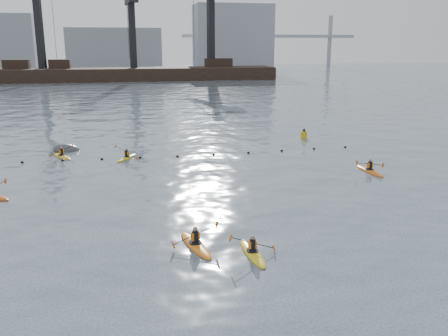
{
  "coord_description": "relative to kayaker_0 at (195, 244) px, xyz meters",
  "views": [
    {
      "loc": [
        -3.08,
        -15.28,
        8.88
      ],
      "look_at": [
        1.74,
        7.47,
        2.8
      ],
      "focal_mm": 38.0,
      "sensor_mm": 36.0,
      "label": 1
    }
  ],
  "objects": [
    {
      "name": "ground",
      "position": [
        0.22,
        -4.46,
        -0.1
      ],
      "size": [
        400.0,
        400.0,
        0.0
      ],
      "primitive_type": "plane",
      "color": "#374751",
      "rests_on": "ground"
    },
    {
      "name": "float_line",
      "position": [
        -0.28,
        18.07,
        -0.07
      ],
      "size": [
        33.24,
        0.73,
        0.24
      ],
      "color": "black",
      "rests_on": "ground"
    },
    {
      "name": "barge_pier",
      "position": [
        -0.0,
        105.53,
        1.79
      ],
      "size": [
        72.0,
        19.3,
        29.5
      ],
      "color": "black",
      "rests_on": "ground"
    },
    {
      "name": "skyline",
      "position": [
        2.45,
        145.81,
        9.14
      ],
      "size": [
        141.0,
        28.0,
        22.0
      ],
      "color": "gray",
      "rests_on": "ground"
    },
    {
      "name": "kayaker_0",
      "position": [
        0.0,
        0.0,
        0.0
      ],
      "size": [
        2.24,
        3.39,
        1.17
      ],
      "rotation": [
        0.0,
        0.0,
        0.23
      ],
      "color": "orange",
      "rests_on": "ground"
    },
    {
      "name": "kayaker_1",
      "position": [
        2.31,
        -1.35,
        -0.01
      ],
      "size": [
        2.13,
        3.12,
        1.15
      ],
      "rotation": [
        0.0,
        0.0,
        0.05
      ],
      "color": "yellow",
      "rests_on": "ground"
    },
    {
      "name": "kayaker_3",
      "position": [
        -2.82,
        18.03,
        -0.01
      ],
      "size": [
        2.02,
        2.94,
        1.23
      ],
      "rotation": [
        0.0,
        0.0,
        -0.51
      ],
      "color": "gold",
      "rests_on": "ground"
    },
    {
      "name": "kayaker_4",
      "position": [
        14.22,
        10.26,
        0.0
      ],
      "size": [
        2.29,
        3.4,
        1.08
      ],
      "rotation": [
        0.0,
        0.0,
        3.2
      ],
      "color": "orange",
      "rests_on": "ground"
    },
    {
      "name": "kayaker_5",
      "position": [
        -8.01,
        19.68,
        -0.01
      ],
      "size": [
        2.09,
        2.96,
        1.07
      ],
      "rotation": [
        0.0,
        0.0,
        0.53
      ],
      "color": "yellow",
      "rests_on": "ground"
    },
    {
      "name": "mooring_buoy",
      "position": [
        -7.85,
        22.11,
        -0.1
      ],
      "size": [
        2.8,
        1.95,
        1.64
      ],
      "primitive_type": "ellipsoid",
      "rotation": [
        0.0,
        0.21,
        0.24
      ],
      "color": "#393C3E",
      "rests_on": "ground"
    },
    {
      "name": "nav_buoy",
      "position": [
        14.22,
        23.17,
        0.25
      ],
      "size": [
        0.63,
        0.63,
        1.15
      ],
      "color": "gold",
      "rests_on": "ground"
    }
  ]
}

